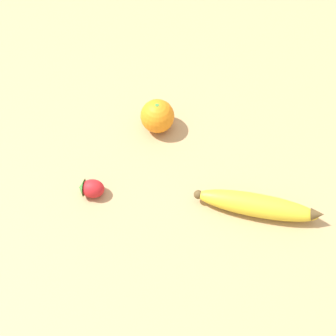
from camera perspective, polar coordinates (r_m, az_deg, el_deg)
The scene contains 4 objects.
ground_plane at distance 0.96m, azimuth 4.99°, elevation 3.92°, with size 3.00×3.00×0.00m, color tan.
banana at distance 0.86m, azimuth 10.93°, elevation -4.51°, with size 0.08×0.23×0.04m.
orange at distance 0.94m, azimuth -1.30°, elevation 6.34°, with size 0.07×0.07×0.07m.
strawberry at distance 0.88m, azimuth -9.39°, elevation -2.47°, with size 0.05×0.05×0.03m.
Camera 1 is at (-0.56, -0.13, 0.76)m, focal length 50.00 mm.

